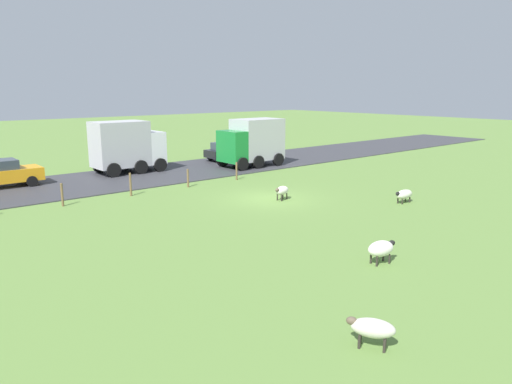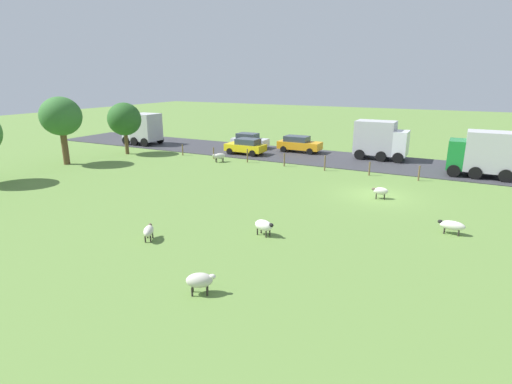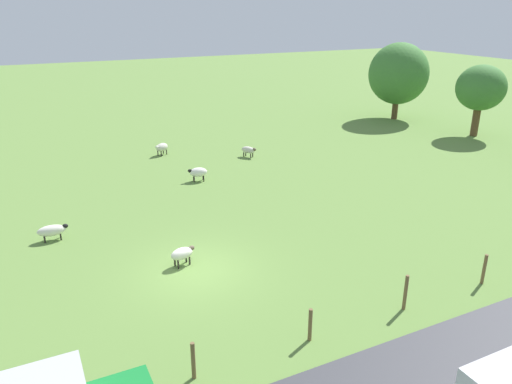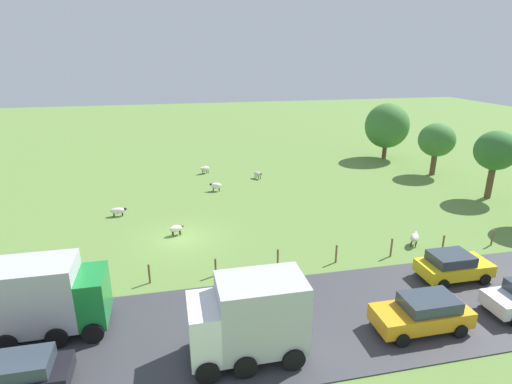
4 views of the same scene
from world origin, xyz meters
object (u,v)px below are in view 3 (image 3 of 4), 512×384
(sheep_5, at_px, (52,231))
(tree_2, at_px, (481,88))
(sheep_1, at_px, (198,172))
(sheep_2, at_px, (162,147))
(sheep_4, at_px, (248,150))
(tree_1, at_px, (399,74))
(sheep_3, at_px, (182,254))

(sheep_5, distance_m, tree_2, 31.98)
(sheep_1, relative_size, sheep_2, 1.04)
(sheep_4, height_order, tree_1, tree_1)
(sheep_4, bearing_deg, tree_1, 106.49)
(tree_1, bearing_deg, sheep_2, -84.79)
(sheep_2, relative_size, sheep_5, 0.86)
(sheep_2, distance_m, tree_1, 22.39)
(sheep_2, bearing_deg, sheep_4, 59.63)
(tree_2, bearing_deg, sheep_4, -97.86)
(sheep_5, bearing_deg, sheep_1, 118.44)
(sheep_1, bearing_deg, tree_1, 110.57)
(sheep_1, distance_m, sheep_2, 6.12)
(sheep_3, xyz_separation_m, sheep_5, (-4.61, -4.39, -0.05))
(sheep_2, bearing_deg, sheep_5, -36.68)
(tree_1, distance_m, tree_2, 7.69)
(sheep_1, relative_size, tree_1, 0.18)
(sheep_5, bearing_deg, sheep_3, 43.56)
(sheep_1, distance_m, tree_1, 23.34)
(sheep_2, bearing_deg, sheep_1, 3.97)
(sheep_3, distance_m, tree_2, 28.89)
(sheep_3, xyz_separation_m, tree_1, (-17.24, 25.56, 3.48))
(sheep_2, bearing_deg, tree_1, 95.21)
(sheep_5, bearing_deg, sheep_4, 120.32)
(sheep_2, xyz_separation_m, sheep_3, (15.23, -3.52, -0.04))
(sheep_1, xyz_separation_m, tree_1, (-8.11, 21.61, 3.46))
(sheep_3, height_order, sheep_4, sheep_3)
(sheep_1, bearing_deg, sheep_4, 123.48)
(sheep_2, relative_size, sheep_4, 1.00)
(sheep_1, distance_m, sheep_3, 9.94)
(tree_1, height_order, tree_2, tree_1)
(sheep_1, distance_m, sheep_4, 5.63)
(sheep_3, bearing_deg, sheep_4, 144.77)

